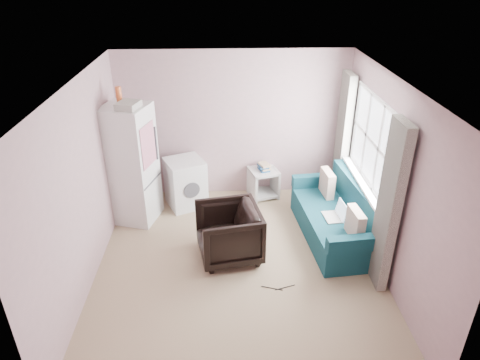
% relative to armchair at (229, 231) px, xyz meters
% --- Properties ---
extents(room, '(3.84, 4.24, 2.54)m').
position_rel_armchair_xyz_m(room, '(0.14, -0.21, 0.83)').
color(room, '#9C8366').
rests_on(room, ground).
extents(armchair, '(0.90, 0.95, 0.84)m').
position_rel_armchair_xyz_m(armchair, '(0.00, 0.00, 0.00)').
color(armchair, black).
rests_on(armchair, ground).
extents(fridge, '(0.80, 0.79, 2.13)m').
position_rel_armchair_xyz_m(fridge, '(-1.45, 1.08, 0.53)').
color(fridge, silver).
rests_on(fridge, ground).
extents(washing_machine, '(0.76, 0.76, 0.82)m').
position_rel_armchair_xyz_m(washing_machine, '(-0.69, 1.45, 0.01)').
color(washing_machine, silver).
rests_on(washing_machine, ground).
extents(side_table, '(0.57, 0.57, 0.63)m').
position_rel_armchair_xyz_m(side_table, '(0.63, 1.68, -0.13)').
color(side_table, '#ACAAA8').
rests_on(side_table, ground).
extents(sofa, '(1.04, 1.96, 0.84)m').
position_rel_armchair_xyz_m(sofa, '(1.64, 0.41, -0.11)').
color(sofa, '#114350').
rests_on(sofa, ground).
extents(window_dressing, '(0.17, 2.62, 2.18)m').
position_rel_armchair_xyz_m(window_dressing, '(1.91, 0.49, 0.68)').
color(window_dressing, white).
rests_on(window_dressing, ground).
extents(floor_cables, '(0.44, 0.10, 0.01)m').
position_rel_armchair_xyz_m(floor_cables, '(0.62, -0.70, -0.42)').
color(floor_cables, black).
rests_on(floor_cables, ground).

